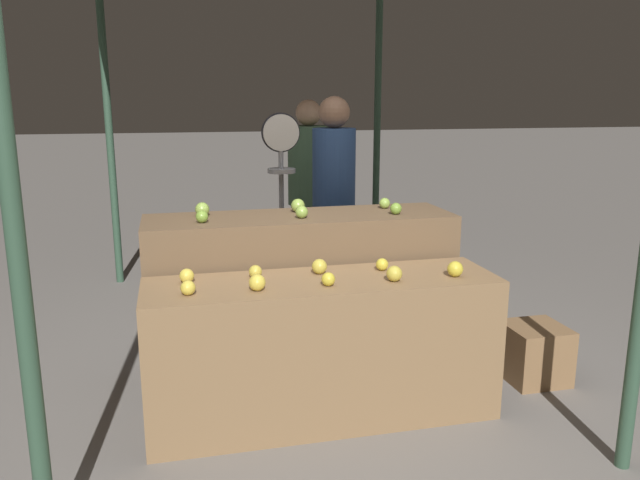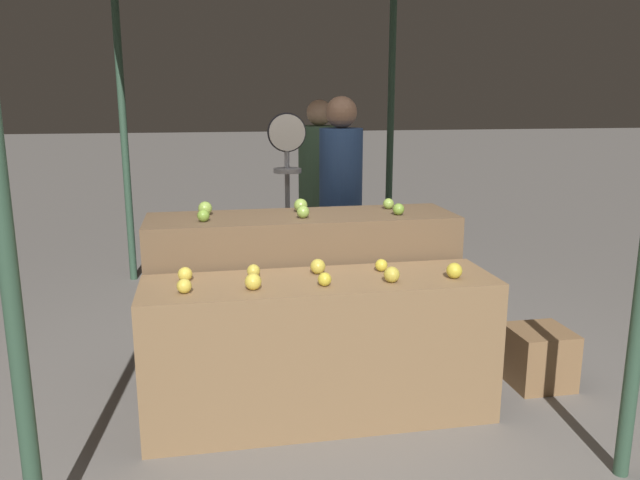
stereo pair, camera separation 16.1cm
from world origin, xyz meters
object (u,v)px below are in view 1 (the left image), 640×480
object	(u,v)px
produce_scale	(281,177)
person_vendor_at_scale	(334,195)
wooden_crate_side	(534,353)
person_customer_left	(309,183)

from	to	relation	value
produce_scale	person_vendor_at_scale	distance (m)	0.48
person_vendor_at_scale	wooden_crate_side	bearing A→B (deg)	107.25
person_vendor_at_scale	produce_scale	bearing A→B (deg)	-4.21
person_customer_left	wooden_crate_side	xyz separation A→B (m)	(0.97, -2.23, -0.83)
person_customer_left	person_vendor_at_scale	bearing A→B (deg)	61.29
produce_scale	wooden_crate_side	xyz separation A→B (m)	(1.42, -1.12, -1.03)
produce_scale	wooden_crate_side	world-z (taller)	produce_scale
person_customer_left	wooden_crate_side	size ratio (longest dim) A/B	4.84
person_vendor_at_scale	person_customer_left	bearing A→B (deg)	-112.45
produce_scale	person_vendor_at_scale	size ratio (longest dim) A/B	0.94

